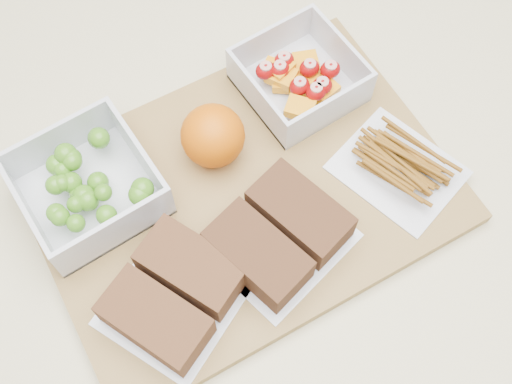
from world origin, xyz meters
TOP-DOWN VIEW (x-y plane):
  - ground at (0.00, 0.00)m, footprint 4.00×4.00m
  - counter at (0.00, 0.00)m, footprint 1.20×0.90m
  - cutting_board at (-0.02, 0.00)m, footprint 0.44×0.33m
  - grape_container at (-0.16, 0.08)m, footprint 0.13×0.13m
  - fruit_container at (0.10, 0.07)m, footprint 0.12×0.12m
  - orange at (-0.02, 0.06)m, footprint 0.07×0.07m
  - sandwich_bag_left at (-0.14, -0.06)m, footprint 0.16×0.16m
  - sandwich_bag_center at (-0.02, -0.07)m, footprint 0.15×0.14m
  - pretzel_bag at (0.13, -0.07)m, footprint 0.13×0.15m

SIDE VIEW (x-z plane):
  - ground at x=0.00m, z-range 0.00..0.00m
  - counter at x=0.00m, z-range 0.00..0.90m
  - cutting_board at x=-0.02m, z-range 0.90..0.92m
  - pretzel_bag at x=0.13m, z-range 0.92..0.94m
  - fruit_container at x=0.10m, z-range 0.91..0.96m
  - sandwich_bag_left at x=-0.14m, z-range 0.92..0.96m
  - sandwich_bag_center at x=-0.02m, z-range 0.92..0.96m
  - grape_container at x=-0.16m, z-range 0.91..0.97m
  - orange at x=-0.02m, z-range 0.92..0.98m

